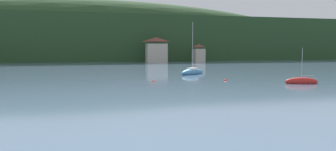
% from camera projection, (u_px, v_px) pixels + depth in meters
% --- Properties ---
extents(wooded_hillside, '(352.00, 72.29, 43.33)m').
position_uv_depth(wooded_hillside, '(92.00, 44.00, 138.91)').
color(wooded_hillside, '#264223').
rests_on(wooded_hillside, ground_plane).
extents(shore_building_central, '(6.64, 4.23, 7.87)m').
position_uv_depth(shore_building_central, '(156.00, 50.00, 97.20)').
color(shore_building_central, '#BCB29E').
rests_on(shore_building_central, ground_plane).
extents(shore_building_eastcentral, '(3.39, 4.38, 5.86)m').
position_uv_depth(shore_building_eastcentral, '(199.00, 53.00, 100.78)').
color(shore_building_eastcentral, '#BCB29E').
rests_on(shore_building_eastcentral, ground_plane).
extents(sailboat_mid_4, '(4.18, 2.03, 4.65)m').
position_uv_depth(sailboat_mid_4, '(301.00, 82.00, 37.80)').
color(sailboat_mid_4, red).
rests_on(sailboat_mid_4, ground_plane).
extents(sailboat_far_9, '(5.73, 4.98, 8.99)m').
position_uv_depth(sailboat_far_9, '(192.00, 72.00, 51.95)').
color(sailboat_far_9, teal).
rests_on(sailboat_far_9, ground_plane).
extents(mooring_buoy_near, '(0.43, 0.43, 0.43)m').
position_uv_depth(mooring_buoy_near, '(225.00, 81.00, 41.44)').
color(mooring_buoy_near, red).
rests_on(mooring_buoy_near, ground_plane).
extents(mooring_buoy_mid, '(0.39, 0.39, 0.39)m').
position_uv_depth(mooring_buoy_mid, '(154.00, 81.00, 40.34)').
color(mooring_buoy_mid, red).
rests_on(mooring_buoy_mid, ground_plane).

